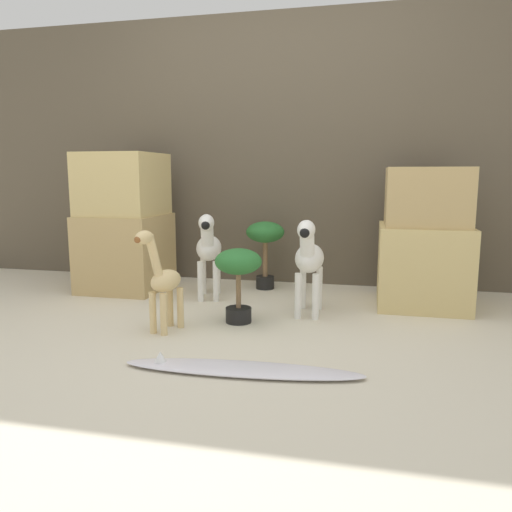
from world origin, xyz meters
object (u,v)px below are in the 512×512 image
at_px(zebra_left, 209,247).
at_px(giraffe_figurine, 163,281).
at_px(potted_palm_front, 238,270).
at_px(surfboard, 240,369).
at_px(potted_palm_back, 265,239).
at_px(zebra_right, 309,257).

relative_size(zebra_left, giraffe_figurine, 1.05).
height_order(potted_palm_front, surfboard, potted_palm_front).
relative_size(zebra_left, potted_palm_front, 1.38).
xyz_separation_m(potted_palm_back, surfboard, (0.25, -1.72, -0.39)).
relative_size(zebra_right, giraffe_figurine, 1.05).
distance_m(zebra_left, surfboard, 1.48).
distance_m(potted_palm_front, surfboard, 0.86).
bearing_deg(giraffe_figurine, surfboard, -39.77).
xyz_separation_m(zebra_right, giraffe_figurine, (-0.78, -0.53, -0.08)).
height_order(zebra_right, potted_palm_back, zebra_right).
distance_m(zebra_right, potted_palm_front, 0.48).
height_order(potted_palm_front, potted_palm_back, potted_palm_back).
bearing_deg(surfboard, zebra_right, 79.64).
height_order(zebra_right, zebra_left, same).
bearing_deg(potted_palm_front, potted_palm_back, 91.98).
xyz_separation_m(potted_palm_front, surfboard, (0.21, -0.77, -0.31)).
bearing_deg(potted_palm_back, zebra_left, -128.79).
relative_size(zebra_right, potted_palm_back, 1.18).
xyz_separation_m(potted_palm_front, potted_palm_back, (-0.03, 0.95, 0.07)).
xyz_separation_m(giraffe_figurine, potted_palm_back, (0.34, 1.23, 0.10)).
height_order(potted_palm_back, surfboard, potted_palm_back).
bearing_deg(potted_palm_back, giraffe_figurine, -105.53).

